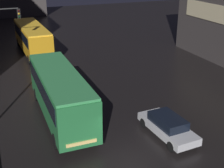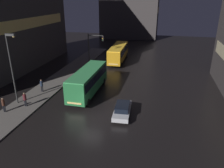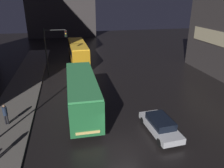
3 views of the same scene
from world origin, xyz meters
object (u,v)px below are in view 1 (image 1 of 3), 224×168
object	(u,v)px
bus_near	(60,91)
bus_far	(32,36)
car_taxi	(168,126)
traffic_light_main	(1,29)

from	to	relation	value
bus_near	bus_far	world-z (taller)	bus_near
bus_near	car_taxi	bearing A→B (deg)	140.03
bus_near	car_taxi	xyz separation A→B (m)	(5.76, -4.88, -1.41)
bus_near	bus_far	size ratio (longest dim) A/B	0.93
car_taxi	traffic_light_main	size ratio (longest dim) A/B	0.72
bus_far	traffic_light_main	bearing A→B (deg)	55.59
bus_far	car_taxi	bearing A→B (deg)	101.18
bus_near	traffic_light_main	world-z (taller)	traffic_light_main
traffic_light_main	car_taxi	bearing A→B (deg)	-62.53
bus_far	car_taxi	xyz separation A→B (m)	(5.05, -22.13, -1.33)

